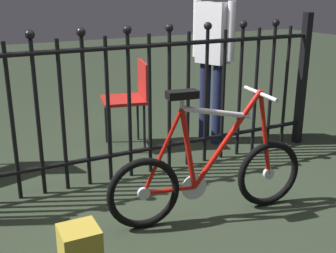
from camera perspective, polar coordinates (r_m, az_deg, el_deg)
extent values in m
plane|color=#293424|center=(3.22, -0.11, -10.57)|extent=(20.00, 20.00, 0.00)
cylinder|color=black|center=(3.33, -19.59, 0.30)|extent=(0.03, 0.03, 1.18)
cylinder|color=black|center=(3.35, -16.55, 0.73)|extent=(0.03, 0.03, 1.18)
sphere|color=black|center=(3.23, -17.54, 11.33)|extent=(0.07, 0.07, 0.07)
cylinder|color=black|center=(3.39, -13.56, 1.15)|extent=(0.03, 0.03, 1.18)
cylinder|color=black|center=(3.43, -10.64, 1.56)|extent=(0.03, 0.03, 1.18)
sphere|color=black|center=(3.31, -11.26, 11.95)|extent=(0.07, 0.07, 0.07)
cylinder|color=black|center=(3.48, -7.79, 1.96)|extent=(0.03, 0.03, 1.18)
cylinder|color=black|center=(3.55, -5.04, 2.33)|extent=(0.03, 0.03, 1.18)
sphere|color=black|center=(3.43, -5.33, 12.40)|extent=(0.07, 0.07, 0.07)
cylinder|color=black|center=(3.61, -2.38, 2.69)|extent=(0.03, 0.03, 1.18)
cylinder|color=black|center=(3.69, 0.17, 3.03)|extent=(0.03, 0.03, 1.18)
sphere|color=black|center=(3.58, 0.18, 12.71)|extent=(0.07, 0.07, 0.07)
cylinder|color=black|center=(3.77, 2.62, 3.35)|extent=(0.03, 0.03, 1.18)
cylinder|color=black|center=(3.86, 4.96, 3.65)|extent=(0.03, 0.03, 1.18)
sphere|color=black|center=(3.76, 5.22, 12.89)|extent=(0.07, 0.07, 0.07)
cylinder|color=black|center=(3.96, 7.19, 3.93)|extent=(0.03, 0.03, 1.18)
cylinder|color=black|center=(4.06, 9.31, 4.19)|extent=(0.03, 0.03, 1.18)
sphere|color=black|center=(3.96, 9.77, 12.97)|extent=(0.07, 0.07, 0.07)
cylinder|color=black|center=(4.17, 11.33, 4.43)|extent=(0.03, 0.03, 1.18)
cylinder|color=black|center=(4.28, 13.24, 4.66)|extent=(0.03, 0.03, 1.18)
sphere|color=black|center=(4.19, 13.86, 12.98)|extent=(0.07, 0.07, 0.07)
cylinder|color=black|center=(4.40, 15.06, 4.87)|extent=(0.03, 0.03, 1.18)
cylinder|color=black|center=(3.67, -4.70, -3.31)|extent=(3.64, 0.04, 0.04)
cylinder|color=black|center=(3.45, -5.07, 10.29)|extent=(3.64, 0.04, 0.04)
cube|color=black|center=(4.52, 17.07, 5.81)|extent=(0.07, 0.07, 1.29)
torus|color=black|center=(2.88, -3.18, -8.70)|extent=(0.50, 0.11, 0.49)
cylinder|color=silver|center=(2.88, -3.18, -8.70)|extent=(0.08, 0.04, 0.08)
torus|color=black|center=(3.25, 12.96, -5.99)|extent=(0.50, 0.11, 0.49)
cylinder|color=silver|center=(3.25, 12.96, -5.99)|extent=(0.08, 0.04, 0.08)
cylinder|color=red|center=(2.97, 7.69, -1.66)|extent=(0.50, 0.10, 0.65)
cylinder|color=silver|center=(2.87, 6.36, 1.83)|extent=(0.49, 0.10, 0.14)
cylinder|color=red|center=(2.87, 2.66, -2.96)|extent=(0.13, 0.05, 0.57)
cylinder|color=red|center=(2.94, 0.18, -8.29)|extent=(0.36, 0.07, 0.04)
cylinder|color=red|center=(2.81, -0.71, -3.28)|extent=(0.29, 0.06, 0.56)
cylinder|color=red|center=(3.11, 12.47, -0.92)|extent=(0.15, 0.05, 0.63)
cylinder|color=silver|center=(3.00, 11.94, 4.40)|extent=(0.03, 0.03, 0.02)
cylinder|color=silver|center=(3.00, 11.93, 4.21)|extent=(0.08, 0.40, 0.03)
cylinder|color=silver|center=(2.76, 1.85, 3.07)|extent=(0.03, 0.03, 0.07)
cube|color=black|center=(2.74, 1.86, 4.18)|extent=(0.21, 0.11, 0.05)
cylinder|color=silver|center=(3.00, 3.42, -7.88)|extent=(0.18, 0.04, 0.18)
cylinder|color=black|center=(4.15, -7.52, -0.54)|extent=(0.02, 0.02, 0.46)
cylinder|color=black|center=(4.46, -8.10, 0.76)|extent=(0.02, 0.02, 0.46)
cylinder|color=black|center=(4.20, -3.09, -0.17)|extent=(0.02, 0.02, 0.46)
cylinder|color=black|center=(4.51, -3.96, 1.09)|extent=(0.02, 0.02, 0.46)
cube|color=#A51E19|center=(4.26, -5.77, 3.48)|extent=(0.49, 0.49, 0.03)
cube|color=#A51E19|center=(4.25, -3.24, 6.17)|extent=(0.11, 0.39, 0.34)
cylinder|color=#191E3F|center=(4.38, 6.49, 2.87)|extent=(0.11, 0.11, 0.81)
cylinder|color=#191E3F|center=(4.47, 4.81, 3.23)|extent=(0.11, 0.11, 0.81)
cube|color=silver|center=(4.30, 5.93, 12.00)|extent=(0.28, 0.35, 0.57)
cylinder|color=silver|center=(4.19, 8.21, 12.15)|extent=(0.08, 0.08, 0.55)
cylinder|color=silver|center=(4.42, 3.78, 12.59)|extent=(0.08, 0.08, 0.55)
cube|color=#B29933|center=(2.56, -11.36, -15.58)|extent=(0.21, 0.21, 0.28)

